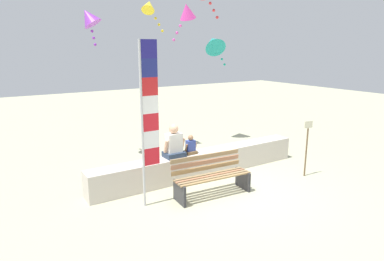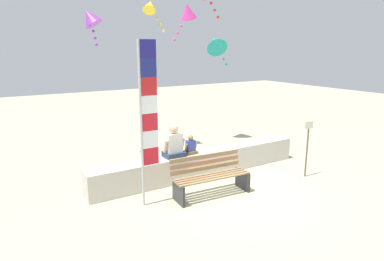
{
  "view_description": "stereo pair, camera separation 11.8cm",
  "coord_description": "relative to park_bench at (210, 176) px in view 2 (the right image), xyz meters",
  "views": [
    {
      "loc": [
        -4.62,
        -5.71,
        3.21
      ],
      "look_at": [
        -0.27,
        1.18,
        1.22
      ],
      "focal_mm": 31.72,
      "sensor_mm": 36.0,
      "label": 1
    },
    {
      "loc": [
        -4.52,
        -5.77,
        3.21
      ],
      "look_at": [
        -0.27,
        1.18,
        1.22
      ],
      "focal_mm": 31.72,
      "sensor_mm": 36.0,
      "label": 2
    }
  ],
  "objects": [
    {
      "name": "kite_teal",
      "position": [
        2.79,
        3.82,
        2.95
      ],
      "size": [
        0.93,
        1.02,
        1.2
      ],
      "color": "teal"
    },
    {
      "name": "ground_plane",
      "position": [
        0.47,
        -0.07,
        -0.42
      ],
      "size": [
        40.0,
        40.0,
        0.0
      ],
      "primitive_type": "plane",
      "color": "#B1B18E"
    },
    {
      "name": "person_child",
      "position": [
        0.17,
        1.12,
        0.39
      ],
      "size": [
        0.32,
        0.23,
        0.49
      ],
      "color": "brown",
      "rests_on": "seawall_ledge"
    },
    {
      "name": "kite_purple",
      "position": [
        -1.38,
        3.82,
        3.59
      ],
      "size": [
        0.83,
        0.79,
        1.07
      ],
      "color": "purple"
    },
    {
      "name": "flag_banner",
      "position": [
        -1.38,
        0.27,
        1.53
      ],
      "size": [
        0.39,
        0.05,
        3.37
      ],
      "color": "#B7B7BC",
      "rests_on": "ground"
    },
    {
      "name": "sign_post",
      "position": [
        2.7,
        -0.37,
        0.42
      ],
      "size": [
        0.24,
        0.06,
        1.45
      ],
      "color": "brown",
      "rests_on": "ground"
    },
    {
      "name": "kite_yellow",
      "position": [
        0.45,
        3.9,
        3.99
      ],
      "size": [
        0.67,
        0.67,
        1.03
      ],
      "color": "yellow"
    },
    {
      "name": "person_adult",
      "position": [
        -0.31,
        1.12,
        0.52
      ],
      "size": [
        0.54,
        0.39,
        0.82
      ],
      "color": "#293951",
      "rests_on": "seawall_ledge"
    },
    {
      "name": "park_bench",
      "position": [
        0.0,
        0.0,
        0.0
      ],
      "size": [
        1.8,
        0.73,
        0.88
      ],
      "color": "#9F7C4E",
      "rests_on": "ground"
    },
    {
      "name": "seawall_ledge",
      "position": [
        0.47,
        1.11,
        -0.11
      ],
      "size": [
        5.92,
        0.51,
        0.62
      ],
      "primitive_type": "cube",
      "color": "beige",
      "rests_on": "ground"
    },
    {
      "name": "kite_magenta",
      "position": [
        0.73,
        2.2,
        3.71
      ],
      "size": [
        0.69,
        0.7,
        1.02
      ],
      "color": "#DB3D9E"
    }
  ]
}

